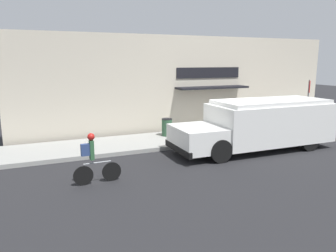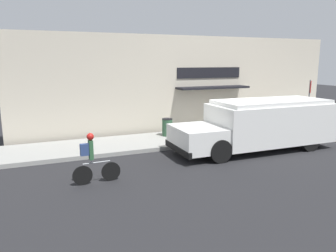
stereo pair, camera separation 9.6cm
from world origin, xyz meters
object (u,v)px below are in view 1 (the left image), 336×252
(cyclist, at_px, (93,158))
(stop_sign_post, at_px, (308,96))
(school_bus, at_px, (260,124))
(trash_bin, at_px, (167,127))

(cyclist, relative_size, stop_sign_post, 0.62)
(school_bus, distance_m, cyclist, 7.41)
(stop_sign_post, relative_size, trash_bin, 3.06)
(stop_sign_post, height_order, trash_bin, stop_sign_post)
(cyclist, height_order, trash_bin, cyclist)
(school_bus, bearing_deg, stop_sign_post, 23.16)
(trash_bin, bearing_deg, school_bus, -47.77)
(stop_sign_post, bearing_deg, cyclist, -165.13)
(school_bus, height_order, trash_bin, school_bus)
(school_bus, height_order, stop_sign_post, stop_sign_post)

